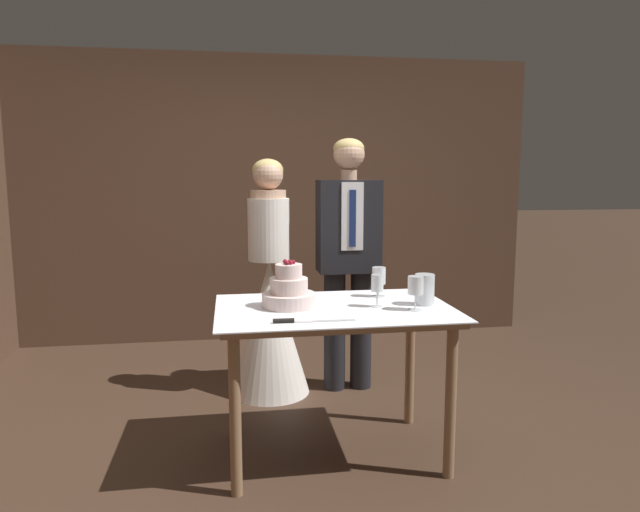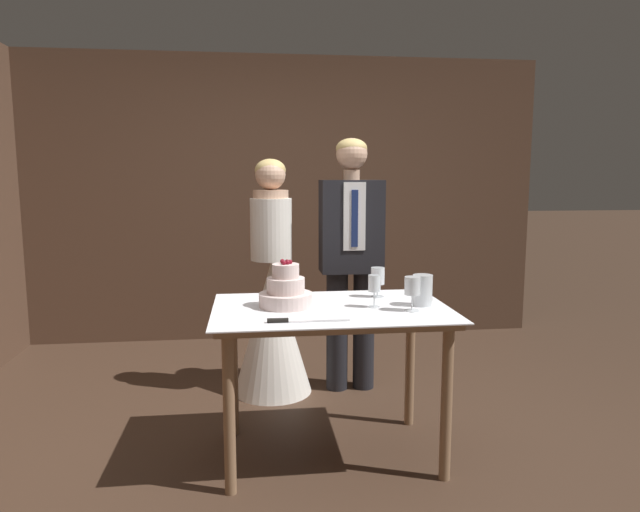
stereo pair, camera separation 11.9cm
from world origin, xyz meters
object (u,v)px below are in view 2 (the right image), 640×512
Objects in this scene: cake_table at (331,327)px; hurricane_candle at (422,291)px; wine_glass_near at (412,287)px; groom at (351,250)px; wine_glass_far at (378,277)px; wine_glass_middle at (374,285)px; cake_knife at (292,321)px; bride at (272,309)px; tiered_cake at (286,291)px.

hurricane_candle is (0.49, -0.02, 0.18)m from cake_table.
wine_glass_near is at bearing -17.76° from cake_table.
cake_table is 0.52m from hurricane_candle.
wine_glass_far is at bearing -88.20° from groom.
groom is at bearing 87.07° from wine_glass_middle.
cake_table is at bearing -106.02° from groom.
wine_glass_far is at bearing 128.67° from hurricane_candle.
groom is at bearing 68.78° from cake_knife.
wine_glass_near is (0.62, 0.15, 0.12)m from cake_knife.
groom reaches higher than hurricane_candle.
bride is 0.68m from groom.
groom is (0.55, -0.00, 0.40)m from bride.
groom is at bearing 91.80° from wine_glass_far.
wine_glass_near is 1.32m from bride.
cake_table is 0.70× the size of groom.
hurricane_candle is at bearing -77.68° from groom.
groom is (-0.02, 0.74, 0.06)m from wine_glass_far.
wine_glass_middle is 1.01× the size of wine_glass_far.
bride is (-0.27, 0.96, -0.12)m from cake_table.
wine_glass_middle is 1.04× the size of hurricane_candle.
cake_table is 1.00m from bride.
tiered_cake is (-0.23, 0.05, 0.19)m from cake_table.
wine_glass_middle reaches higher than wine_glass_far.
bride is at bearing 116.94° from wine_glass_middle.
wine_glass_near is at bearing -83.47° from groom.
groom is at bearing -0.05° from bride.
wine_glass_near is at bearing -15.73° from tiered_cake.
bride is (-0.67, 1.08, -0.35)m from wine_glass_near.
tiered_cake is at bearing 170.60° from wine_glass_middle.
cake_knife is 1.34m from groom.
hurricane_candle is 1.27m from bride.
groom reaches higher than cake_table.
tiered_cake is 0.96m from bride.
cake_table is 3.14× the size of cake_knife.
tiered_cake is 0.17× the size of bride.
groom is at bearing 73.98° from cake_table.
wine_glass_near reaches higher than hurricane_candle.
wine_glass_far is (0.30, 0.22, 0.22)m from cake_table.
wine_glass_middle is (0.45, 0.26, 0.11)m from cake_knife.
cake_knife is at bearing -136.20° from wine_glass_far.
bride reaches higher than cake_knife.
wine_glass_far is 0.74m from groom.
wine_glass_near is 0.11× the size of bride.
hurricane_candle is at bearing 21.16° from cake_knife.
hurricane_candle is at bearing -1.92° from cake_table.
hurricane_candle is 0.10× the size of bride.
tiered_cake is 1.71× the size of hurricane_candle.
tiered_cake reaches higher than wine_glass_middle.
bride reaches higher than tiered_cake.
cake_table is at bearing 173.54° from wine_glass_middle.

